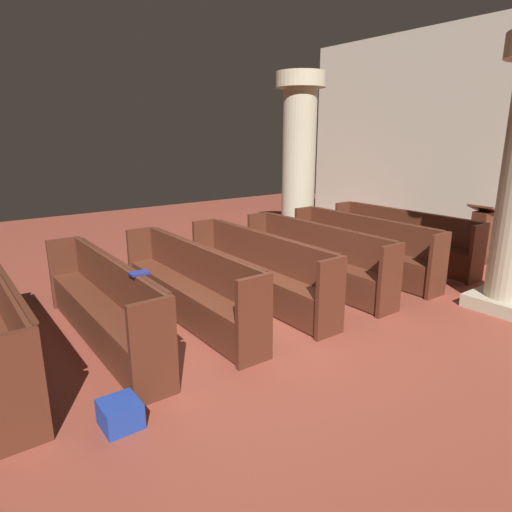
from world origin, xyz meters
name	(u,v)px	position (x,y,z in m)	size (l,w,h in m)	color
ground_plane	(245,327)	(0.00, 0.00, 0.00)	(19.20, 19.20, 0.00)	brown
back_wall	(505,139)	(0.00, 6.08, 2.25)	(10.00, 0.16, 4.50)	beige
pew_row_0	(402,236)	(-0.62, 4.00, 0.51)	(2.95, 0.47, 0.97)	#562819
pew_row_1	(362,244)	(-0.62, 2.89, 0.51)	(2.95, 0.46, 0.97)	#562819
pew_row_2	(315,255)	(-0.62, 1.79, 0.51)	(2.95, 0.47, 0.97)	#562819
pew_row_3	(258,267)	(-0.62, 0.68, 0.51)	(2.95, 0.46, 0.97)	#562819
pew_row_4	(189,282)	(-0.62, -0.43, 0.51)	(2.95, 0.46, 0.97)	#562819
pew_row_5	(103,300)	(-0.62, -1.54, 0.51)	(2.95, 0.47, 0.97)	#562819
pillar_far_side	(299,159)	(-2.88, 3.43, 1.84)	(1.01, 1.01, 3.53)	tan
lectern	(480,238)	(0.20, 5.25, 0.45)	(0.48, 0.45, 1.08)	#411E13
hymn_book	(139,273)	(0.06, -1.35, 0.98)	(0.14, 0.19, 0.02)	navy
kneeler_box_blue	(120,414)	(0.98, -1.96, 0.11)	(0.32, 0.31, 0.22)	navy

